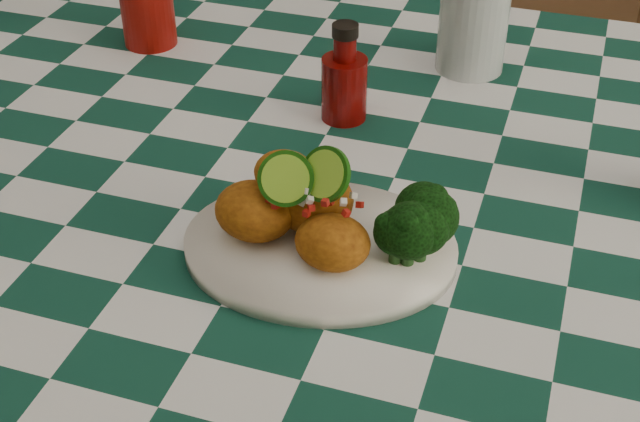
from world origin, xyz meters
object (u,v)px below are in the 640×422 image
(mason_jar, at_px, (473,23))
(ketchup_bottle, at_px, (344,72))
(red_tumbler, at_px, (146,0))
(plate, at_px, (320,248))
(fried_chicken_pile, at_px, (312,199))
(dining_table, at_px, (380,411))
(wooden_chair_left, at_px, (273,100))

(mason_jar, bearing_deg, ketchup_bottle, -124.38)
(red_tumbler, bearing_deg, plate, -45.27)
(red_tumbler, bearing_deg, fried_chicken_pile, -45.88)
(red_tumbler, relative_size, ketchup_bottle, 1.05)
(plate, xyz_separation_m, ketchup_bottle, (-0.06, 0.27, 0.05))
(mason_jar, bearing_deg, fried_chicken_pile, -99.49)
(dining_table, bearing_deg, mason_jar, 84.08)
(red_tumbler, bearing_deg, dining_table, -28.59)
(dining_table, bearing_deg, plate, -103.20)
(ketchup_bottle, bearing_deg, red_tumbler, 160.34)
(ketchup_bottle, relative_size, wooden_chair_left, 0.15)
(dining_table, xyz_separation_m, mason_jar, (0.03, 0.29, 0.46))
(dining_table, distance_m, fried_chicken_pile, 0.49)
(dining_table, distance_m, wooden_chair_left, 0.88)
(fried_chicken_pile, relative_size, wooden_chair_left, 0.19)
(dining_table, height_order, red_tumbler, red_tumbler)
(fried_chicken_pile, distance_m, mason_jar, 0.46)
(fried_chicken_pile, xyz_separation_m, ketchup_bottle, (-0.05, 0.27, -0.00))
(red_tumbler, bearing_deg, mason_jar, 8.26)
(red_tumbler, xyz_separation_m, wooden_chair_left, (-0.02, 0.53, -0.45))
(wooden_chair_left, bearing_deg, fried_chicken_pile, -66.25)
(ketchup_bottle, relative_size, mason_jar, 0.94)
(fried_chicken_pile, xyz_separation_m, mason_jar, (0.08, 0.45, -0.00))
(wooden_chair_left, bearing_deg, mason_jar, -44.25)
(plate, bearing_deg, wooden_chair_left, 113.93)
(ketchup_bottle, bearing_deg, dining_table, -50.10)
(ketchup_bottle, distance_m, wooden_chair_left, 0.86)
(plate, distance_m, ketchup_bottle, 0.28)
(ketchup_bottle, height_order, wooden_chair_left, ketchup_bottle)
(dining_table, height_order, wooden_chair_left, wooden_chair_left)
(fried_chicken_pile, distance_m, wooden_chair_left, 1.10)
(dining_table, relative_size, mason_jar, 12.50)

